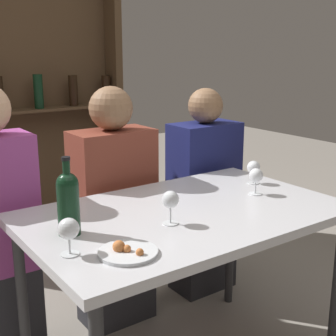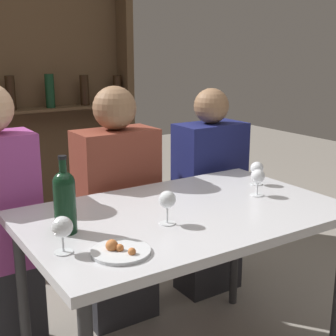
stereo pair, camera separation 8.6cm
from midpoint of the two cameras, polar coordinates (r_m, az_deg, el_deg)
name	(u,v)px [view 2 (the right image)]	position (r m, az deg, el deg)	size (l,w,h in m)	color
dining_table	(184,226)	(1.91, 3.26, -7.14)	(1.27, 0.79, 0.76)	silver
wine_rack_wall	(27,76)	(3.61, -16.20, 10.74)	(1.62, 0.21, 2.36)	#4C3823
wine_bottle	(65,199)	(1.65, -11.04, -3.74)	(0.08, 0.08, 0.28)	black
wine_glass_0	(258,177)	(2.09, 12.05, -1.14)	(0.06, 0.06, 0.12)	silver
wine_glass_1	(167,201)	(1.71, 1.35, -4.03)	(0.06, 0.06, 0.13)	silver
wine_glass_2	(257,169)	(2.26, 11.85, -0.15)	(0.06, 0.06, 0.11)	silver
wine_glass_3	(62,228)	(1.50, -11.18, -7.21)	(0.07, 0.07, 0.12)	silver
food_plate_0	(120,251)	(1.50, -4.23, -10.04)	(0.19, 0.19, 0.04)	silver
seated_person_center	(117,214)	(2.38, -5.15, -5.66)	(0.40, 0.22, 1.22)	#26262B
seated_person_right	(209,199)	(2.69, 5.96, -3.77)	(0.38, 0.22, 1.18)	#26262B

